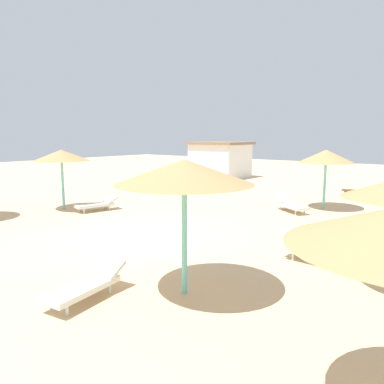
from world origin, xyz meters
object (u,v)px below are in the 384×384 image
parasol_2 (326,157)px  lounger_5 (98,204)px  parasol_5 (61,156)px  beach_cabana (220,159)px  parasol_1 (184,172)px  lounger_2 (290,205)px  bench_0 (357,193)px  lounger_1 (86,285)px  lounger_3 (313,251)px

parasol_2 → lounger_5: 10.70m
parasol_5 → beach_cabana: beach_cabana is taller
parasol_5 → parasol_1: bearing=-20.0°
lounger_2 → parasol_1: bearing=-78.8°
lounger_2 → bench_0: (1.36, 5.48, 0.03)m
bench_0 → beach_cabana: beach_cabana is taller
parasol_2 → lounger_2: bearing=-120.2°
lounger_5 → bench_0: 13.61m
lounger_2 → beach_cabana: beach_cabana is taller
parasol_2 → parasol_5: size_ratio=1.00×
parasol_2 → lounger_1: bearing=-91.9°
parasol_5 → lounger_5: parasol_5 is taller
lounger_2 → lounger_3: 6.98m
lounger_1 → beach_cabana: size_ratio=0.46×
parasol_5 → lounger_1: parasol_5 is taller
bench_0 → parasol_5: bearing=-130.6°
parasol_1 → beach_cabana: parasol_1 is taller
lounger_1 → lounger_3: size_ratio=1.04×
lounger_1 → parasol_5: bearing=149.6°
parasol_1 → lounger_2: (-1.95, 9.84, -2.33)m
lounger_5 → parasol_2: bearing=41.3°
parasol_2 → beach_cabana: size_ratio=0.64×
lounger_5 → bench_0: size_ratio=1.30×
parasol_2 → parasol_5: (-9.44, -7.65, 0.05)m
lounger_1 → lounger_5: bearing=141.1°
lounger_2 → beach_cabana: (-10.44, 9.69, 1.14)m
lounger_2 → bench_0: bearing=76.1°
parasol_1 → lounger_3: parasol_1 is taller
lounger_3 → bench_0: lounger_3 is taller
beach_cabana → parasol_2: bearing=-35.4°
lounger_3 → beach_cabana: beach_cabana is taller
bench_0 → parasol_1: bearing=-87.8°
parasol_2 → bench_0: 4.42m
lounger_2 → lounger_1: bearing=-87.4°
bench_0 → beach_cabana: 12.58m
lounger_2 → bench_0: lounger_2 is taller
parasol_1 → bench_0: (-0.59, 15.32, -2.30)m
bench_0 → lounger_1: bearing=-92.9°
parasol_2 → lounger_3: size_ratio=1.44×
parasol_1 → lounger_5: parasol_1 is taller
lounger_2 → lounger_5: 8.74m
parasol_1 → lounger_5: 10.25m
beach_cabana → bench_0: bearing=-19.6°
parasol_1 → parasol_2: bearing=95.0°
parasol_1 → lounger_3: size_ratio=1.53×
parasol_2 → beach_cabana: (-11.38, 8.08, -0.98)m
parasol_5 → lounger_1: (9.01, -5.30, -2.18)m
parasol_1 → beach_cabana: bearing=122.4°
lounger_5 → lounger_1: bearing=-38.9°
parasol_5 → beach_cabana: 15.88m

